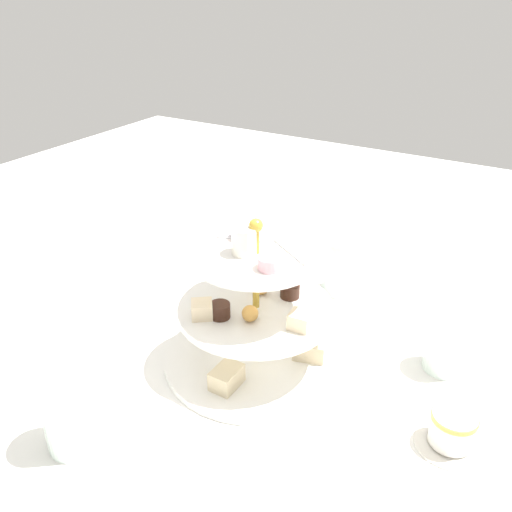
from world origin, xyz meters
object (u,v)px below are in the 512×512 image
at_px(water_glass_mid_back, 339,266).
at_px(tiered_serving_stand, 256,320).
at_px(teacup_with_saucer, 452,431).
at_px(water_glass_short_left, 447,346).
at_px(water_glass_tall_right, 69,408).
at_px(butter_knife_left, 131,283).

bearing_deg(water_glass_mid_back, tiered_serving_stand, 84.10).
height_order(tiered_serving_stand, teacup_with_saucer, tiered_serving_stand).
relative_size(tiered_serving_stand, water_glass_short_left, 3.48).
distance_m(water_glass_tall_right, water_glass_short_left, 0.54).
bearing_deg(teacup_with_saucer, butter_knife_left, -8.88).
xyz_separation_m(tiered_serving_stand, water_glass_mid_back, (-0.03, -0.26, -0.02)).
bearing_deg(water_glass_tall_right, water_glass_mid_back, -104.81).
distance_m(teacup_with_saucer, butter_knife_left, 0.64).
bearing_deg(water_glass_short_left, butter_knife_left, 5.23).
distance_m(water_glass_tall_right, water_glass_mid_back, 0.54).
xyz_separation_m(tiered_serving_stand, teacup_with_saucer, (-0.30, 0.02, -0.05)).
bearing_deg(teacup_with_saucer, tiered_serving_stand, -4.09).
relative_size(water_glass_tall_right, water_glass_mid_back, 1.13).
relative_size(water_glass_tall_right, water_glass_short_left, 1.47).
relative_size(water_glass_short_left, butter_knife_left, 0.49).
bearing_deg(tiered_serving_stand, water_glass_tall_right, 67.17).
height_order(water_glass_tall_right, teacup_with_saucer, water_glass_tall_right).
bearing_deg(butter_knife_left, teacup_with_saucer, 93.62).
bearing_deg(water_glass_short_left, water_glass_tall_right, 47.00).
relative_size(tiered_serving_stand, teacup_with_saucer, 3.18).
distance_m(tiered_serving_stand, water_glass_mid_back, 0.26).
height_order(water_glass_short_left, butter_knife_left, water_glass_short_left).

